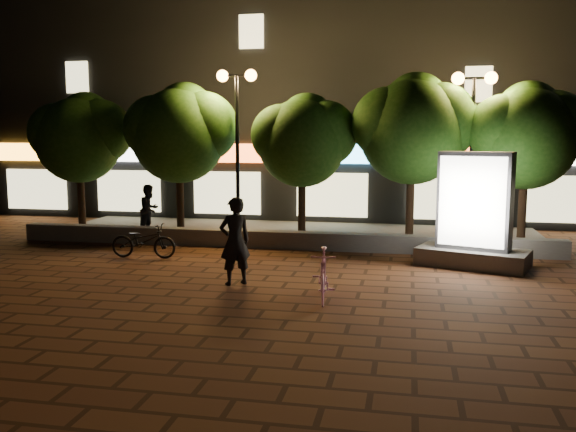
% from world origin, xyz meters
% --- Properties ---
extents(ground, '(80.00, 80.00, 0.00)m').
position_xyz_m(ground, '(0.00, 0.00, 0.00)').
color(ground, '#56301B').
rests_on(ground, ground).
extents(retaining_wall, '(16.00, 0.45, 0.50)m').
position_xyz_m(retaining_wall, '(0.00, 4.00, 0.25)').
color(retaining_wall, slate).
rests_on(retaining_wall, ground).
extents(sidewalk, '(16.00, 5.00, 0.08)m').
position_xyz_m(sidewalk, '(0.00, 6.50, 0.04)').
color(sidewalk, slate).
rests_on(sidewalk, ground).
extents(building_block, '(28.00, 8.12, 11.30)m').
position_xyz_m(building_block, '(-0.01, 12.99, 5.00)').
color(building_block, black).
rests_on(building_block, ground).
extents(tree_far_left, '(3.36, 2.80, 4.63)m').
position_xyz_m(tree_far_left, '(-6.95, 5.46, 3.29)').
color(tree_far_left, black).
rests_on(tree_far_left, sidewalk).
extents(tree_left, '(3.60, 3.00, 4.89)m').
position_xyz_m(tree_left, '(-3.45, 5.46, 3.44)').
color(tree_left, black).
rests_on(tree_left, sidewalk).
extents(tree_mid, '(3.24, 2.70, 4.50)m').
position_xyz_m(tree_mid, '(0.55, 5.46, 3.22)').
color(tree_mid, black).
rests_on(tree_mid, sidewalk).
extents(tree_right, '(3.72, 3.10, 5.07)m').
position_xyz_m(tree_right, '(3.86, 5.46, 3.57)').
color(tree_right, black).
rests_on(tree_right, sidewalk).
extents(tree_far_right, '(3.48, 2.90, 4.76)m').
position_xyz_m(tree_far_right, '(7.05, 5.46, 3.37)').
color(tree_far_right, black).
rests_on(tree_far_right, sidewalk).
extents(street_lamp_left, '(1.26, 0.36, 5.18)m').
position_xyz_m(street_lamp_left, '(-1.50, 5.20, 4.03)').
color(street_lamp_left, black).
rests_on(street_lamp_left, sidewalk).
extents(street_lamp_right, '(1.26, 0.36, 4.98)m').
position_xyz_m(street_lamp_right, '(5.50, 5.20, 3.89)').
color(street_lamp_right, black).
rests_on(street_lamp_right, sidewalk).
extents(ad_kiosk, '(2.95, 2.13, 2.88)m').
position_xyz_m(ad_kiosk, '(5.38, 2.58, 1.16)').
color(ad_kiosk, slate).
rests_on(ad_kiosk, ground).
extents(scooter_pink, '(0.68, 1.75, 1.03)m').
position_xyz_m(scooter_pink, '(2.12, -1.30, 0.51)').
color(scooter_pink, '#F79BD0').
rests_on(scooter_pink, ground).
extents(rider, '(0.85, 0.80, 1.95)m').
position_xyz_m(rider, '(0.03, -0.41, 0.97)').
color(rider, black).
rests_on(rider, ground).
extents(scooter_parked, '(1.81, 0.72, 0.93)m').
position_xyz_m(scooter_parked, '(-3.20, 1.90, 0.47)').
color(scooter_parked, black).
rests_on(scooter_parked, ground).
extents(pedestrian, '(0.78, 0.91, 1.63)m').
position_xyz_m(pedestrian, '(-4.44, 5.11, 0.89)').
color(pedestrian, black).
rests_on(pedestrian, sidewalk).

